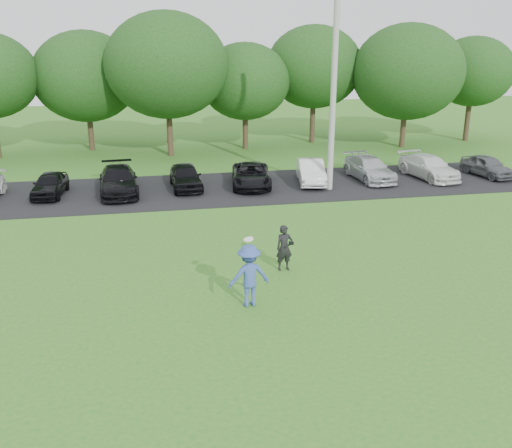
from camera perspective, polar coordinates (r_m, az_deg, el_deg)
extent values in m
plane|color=#2C7020|center=(16.26, 2.34, -8.23)|extent=(100.00, 100.00, 0.00)
cube|color=black|center=(28.29, -3.61, 3.56)|extent=(32.00, 6.50, 0.03)
cylinder|color=#9F9F9A|center=(27.50, 7.76, 13.34)|extent=(0.28, 0.28, 9.79)
imported|color=#3852A0|center=(15.95, -0.69, -5.17)|extent=(1.25, 0.82, 1.82)
cylinder|color=white|center=(15.44, -0.75, -1.54)|extent=(0.27, 0.27, 0.10)
imported|color=black|center=(18.38, 2.85, -2.41)|extent=(0.59, 0.42, 1.51)
cube|color=black|center=(18.18, 3.55, -1.91)|extent=(0.15, 0.12, 0.10)
imported|color=black|center=(28.49, -19.92, 3.75)|extent=(1.59, 3.33, 1.10)
imported|color=black|center=(27.96, -13.59, 4.25)|extent=(2.02, 4.42, 1.25)
imported|color=black|center=(28.30, -7.05, 4.75)|extent=(1.56, 3.58, 1.20)
imported|color=black|center=(28.51, -0.49, 4.91)|extent=(2.40, 4.25, 1.12)
imported|color=silver|center=(29.23, 5.51, 5.22)|extent=(1.84, 3.73, 1.18)
imported|color=silver|center=(30.43, 11.28, 5.47)|extent=(1.90, 4.12, 1.17)
imported|color=silver|center=(31.53, 16.90, 5.48)|extent=(2.28, 4.25, 1.17)
imported|color=#585A5F|center=(32.99, 22.14, 5.41)|extent=(1.82, 3.41, 1.10)
cylinder|color=#38281C|center=(39.19, -16.18, 8.71)|extent=(0.36, 0.36, 2.20)
ellipsoid|color=#214C19|center=(38.78, -16.66, 13.96)|extent=(6.68, 6.68, 5.68)
cylinder|color=#38281C|center=(36.24, -8.60, 8.88)|extent=(0.36, 0.36, 2.70)
ellipsoid|color=#214C19|center=(35.79, -8.93, 15.41)|extent=(7.42, 7.42, 6.31)
cylinder|color=#38281C|center=(38.17, -1.07, 9.19)|extent=(0.36, 0.36, 2.20)
ellipsoid|color=#214C19|center=(37.78, -1.11, 14.07)|extent=(5.76, 5.76, 4.90)
cylinder|color=#38281C|center=(40.60, 5.66, 10.03)|extent=(0.36, 0.36, 2.70)
ellipsoid|color=#214C19|center=(40.22, 5.83, 15.37)|extent=(6.50, 6.50, 5.53)
cylinder|color=#38281C|center=(39.99, 14.47, 9.04)|extent=(0.36, 0.36, 2.20)
ellipsoid|color=#214C19|center=(39.57, 14.93, 14.49)|extent=(7.24, 7.24, 6.15)
cylinder|color=#38281C|center=(43.74, 20.36, 9.59)|extent=(0.36, 0.36, 2.70)
ellipsoid|color=#214C19|center=(43.41, 20.88, 14.07)|extent=(5.58, 5.58, 4.74)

